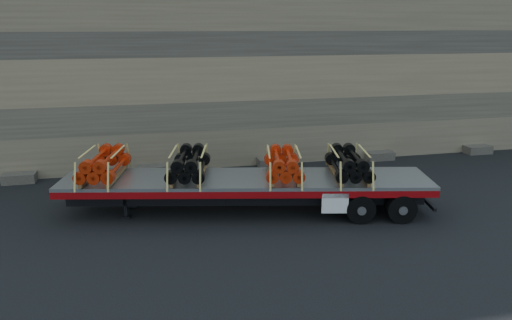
% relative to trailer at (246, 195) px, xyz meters
% --- Properties ---
extents(ground, '(120.00, 120.00, 0.00)m').
position_rel_trailer_xyz_m(ground, '(0.16, 0.27, -0.58)').
color(ground, black).
rests_on(ground, ground).
extents(rock_wall, '(44.00, 3.00, 7.00)m').
position_rel_trailer_xyz_m(rock_wall, '(0.16, 6.77, 2.92)').
color(rock_wall, '#7A6B54').
rests_on(rock_wall, ground).
extents(trailer, '(11.85, 4.64, 1.16)m').
position_rel_trailer_xyz_m(trailer, '(0.00, 0.00, 0.00)').
color(trailer, '#9B9EA2').
rests_on(trailer, ground).
extents(bundle_front, '(1.65, 2.55, 0.83)m').
position_rel_trailer_xyz_m(bundle_front, '(-4.38, 0.94, 1.00)').
color(bundle_front, red).
rests_on(bundle_front, trailer).
extents(bundle_midfront, '(1.64, 2.54, 0.83)m').
position_rel_trailer_xyz_m(bundle_midfront, '(-1.76, 0.38, 1.00)').
color(bundle_midfront, black).
rests_on(bundle_midfront, trailer).
extents(bundle_midrear, '(1.59, 2.46, 0.81)m').
position_rel_trailer_xyz_m(bundle_midrear, '(1.16, -0.25, 0.98)').
color(bundle_midrear, red).
rests_on(bundle_midrear, trailer).
extents(bundle_rear, '(1.63, 2.53, 0.83)m').
position_rel_trailer_xyz_m(bundle_rear, '(3.19, -0.69, 1.00)').
color(bundle_rear, black).
rests_on(bundle_rear, trailer).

